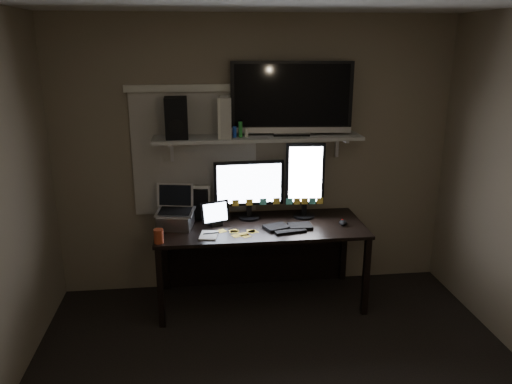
{
  "coord_description": "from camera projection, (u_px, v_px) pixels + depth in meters",
  "views": [
    {
      "loc": [
        -0.52,
        -2.61,
        2.26
      ],
      "look_at": [
        -0.06,
        1.25,
        1.09
      ],
      "focal_mm": 35.0,
      "sensor_mm": 36.0,
      "label": 1
    }
  ],
  "objects": [
    {
      "name": "cup",
      "position": [
        159.0,
        236.0,
        3.94
      ],
      "size": [
        0.1,
        0.1,
        0.11
      ],
      "primitive_type": "cylinder",
      "rotation": [
        0.0,
        0.0,
        -0.26
      ],
      "color": "#99361B",
      "rests_on": "desk"
    },
    {
      "name": "bottles",
      "position": [
        238.0,
        130.0,
        4.21
      ],
      "size": [
        0.21,
        0.06,
        0.13
      ],
      "primitive_type": null,
      "rotation": [
        0.0,
        0.0,
        -0.06
      ],
      "color": "#A50F0C",
      "rests_on": "wall_shelf"
    },
    {
      "name": "game_console",
      "position": [
        225.0,
        117.0,
        4.23
      ],
      "size": [
        0.13,
        0.3,
        0.34
      ],
      "primitive_type": "cube",
      "rotation": [
        0.0,
        0.0,
        -0.17
      ],
      "color": "beige",
      "rests_on": "wall_shelf"
    },
    {
      "name": "mouse",
      "position": [
        343.0,
        223.0,
        4.34
      ],
      "size": [
        0.09,
        0.12,
        0.04
      ],
      "primitive_type": "ellipsoid",
      "rotation": [
        0.0,
        0.0,
        -0.22
      ],
      "color": "black",
      "rests_on": "desk"
    },
    {
      "name": "tv",
      "position": [
        292.0,
        99.0,
        4.28
      ],
      "size": [
        1.06,
        0.28,
        0.63
      ],
      "primitive_type": "cube",
      "rotation": [
        0.0,
        0.0,
        -0.09
      ],
      "color": "black",
      "rests_on": "wall_shelf"
    },
    {
      "name": "desk",
      "position": [
        259.0,
        239.0,
        4.51
      ],
      "size": [
        1.8,
        0.75,
        0.73
      ],
      "color": "black",
      "rests_on": "floor"
    },
    {
      "name": "wall_shelf",
      "position": [
        258.0,
        138.0,
        4.32
      ],
      "size": [
        1.8,
        0.35,
        0.03
      ],
      "primitive_type": "cube",
      "color": "#A7A7A2",
      "rests_on": "back_wall"
    },
    {
      "name": "keyboard",
      "position": [
        288.0,
        227.0,
        4.27
      ],
      "size": [
        0.44,
        0.24,
        0.03
      ],
      "primitive_type": "cube",
      "rotation": [
        0.0,
        0.0,
        0.19
      ],
      "color": "black",
      "rests_on": "desk"
    },
    {
      "name": "sticky_notes",
      "position": [
        238.0,
        232.0,
        4.18
      ],
      "size": [
        0.35,
        0.29,
        0.0
      ],
      "primitive_type": null,
      "rotation": [
        0.0,
        0.0,
        -0.24
      ],
      "color": "yellow",
      "rests_on": "desk"
    },
    {
      "name": "file_sorter",
      "position": [
        195.0,
        202.0,
        4.46
      ],
      "size": [
        0.26,
        0.15,
        0.3
      ],
      "primitive_type": "cube",
      "rotation": [
        0.0,
        0.0,
        -0.2
      ],
      "color": "black",
      "rests_on": "desk"
    },
    {
      "name": "notepad",
      "position": [
        209.0,
        235.0,
        4.1
      ],
      "size": [
        0.17,
        0.22,
        0.01
      ],
      "primitive_type": "cube",
      "rotation": [
        0.0,
        0.0,
        -0.18
      ],
      "color": "silver",
      "rests_on": "desk"
    },
    {
      "name": "tablet",
      "position": [
        215.0,
        213.0,
        4.3
      ],
      "size": [
        0.27,
        0.18,
        0.22
      ],
      "primitive_type": "cube",
      "rotation": [
        0.0,
        0.0,
        0.34
      ],
      "color": "black",
      "rests_on": "desk"
    },
    {
      "name": "laptop",
      "position": [
        175.0,
        208.0,
        4.23
      ],
      "size": [
        0.36,
        0.31,
        0.36
      ],
      "primitive_type": "cube",
      "rotation": [
        0.0,
        0.0,
        -0.2
      ],
      "color": "silver",
      "rests_on": "desk"
    },
    {
      "name": "monitor_landscape",
      "position": [
        249.0,
        189.0,
        4.43
      ],
      "size": [
        0.62,
        0.09,
        0.54
      ],
      "primitive_type": "cube",
      "rotation": [
        0.0,
        0.0,
        0.04
      ],
      "color": "black",
      "rests_on": "desk"
    },
    {
      "name": "speaker",
      "position": [
        176.0,
        118.0,
        4.17
      ],
      "size": [
        0.19,
        0.23,
        0.34
      ],
      "primitive_type": "cube",
      "rotation": [
        0.0,
        0.0,
        0.03
      ],
      "color": "black",
      "rests_on": "wall_shelf"
    },
    {
      "name": "monitor_portrait",
      "position": [
        305.0,
        180.0,
        4.45
      ],
      "size": [
        0.35,
        0.08,
        0.7
      ],
      "primitive_type": "cube",
      "rotation": [
        0.0,
        0.0,
        -0.05
      ],
      "color": "black",
      "rests_on": "desk"
    },
    {
      "name": "back_wall",
      "position": [
        256.0,
        157.0,
        4.54
      ],
      "size": [
        3.6,
        0.0,
        3.6
      ],
      "primitive_type": "plane",
      "rotation": [
        1.57,
        0.0,
        0.0
      ],
      "color": "#796C57",
      "rests_on": "floor"
    },
    {
      "name": "window_blinds",
      "position": [
        195.0,
        154.0,
        4.45
      ],
      "size": [
        1.1,
        0.02,
        1.1
      ],
      "primitive_type": "cube",
      "color": "#B9B3A6",
      "rests_on": "back_wall"
    }
  ]
}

